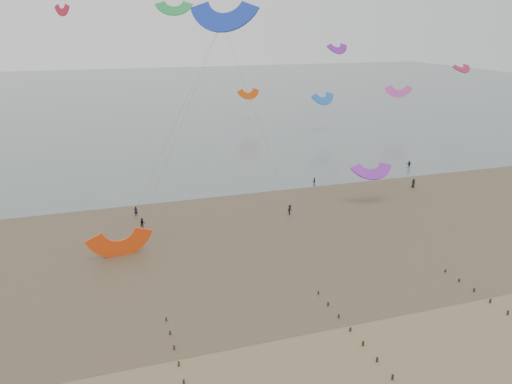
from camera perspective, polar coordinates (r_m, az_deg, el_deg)
ground at (r=50.45m, az=8.83°, el=-18.74°), size 500.00×500.00×0.00m
sea_and_shore at (r=77.58m, az=-5.36°, el=-4.57°), size 500.00×665.00×0.03m
kitesurfer_lead at (r=85.57m, az=-13.57°, el=-2.16°), size 0.71×0.55×1.73m
kitesurfers at (r=94.74m, az=6.01°, el=0.30°), size 159.38×19.59×1.89m
grounded_kite at (r=72.21m, az=-15.13°, el=-7.01°), size 8.26×6.84×4.14m
kites_airborne at (r=123.20m, az=-14.50°, el=13.44°), size 251.82×125.68×44.34m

